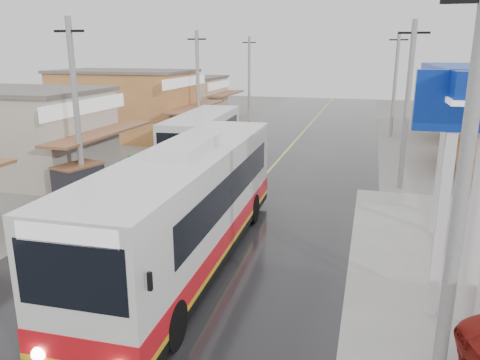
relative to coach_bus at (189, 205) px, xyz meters
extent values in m
plane|color=slate|center=(-0.04, -4.32, -1.91)|extent=(120.00, 120.00, 0.00)
cube|color=black|center=(-0.04, 10.68, -1.90)|extent=(12.00, 90.00, 0.02)
cube|color=#D8CC4C|center=(-0.04, 10.68, -1.89)|extent=(0.15, 90.00, 0.01)
cylinder|color=white|center=(7.96, 4.68, 0.84)|extent=(0.44, 0.44, 5.50)
cylinder|color=white|center=(7.96, -1.32, 0.84)|extent=(0.44, 0.44, 5.50)
cube|color=white|center=(7.16, -1.32, 1.09)|extent=(0.25, 0.25, 6.00)
cube|color=#0B2B9A|center=(7.16, -1.32, 3.59)|extent=(1.80, 0.30, 1.40)
cube|color=silver|center=(0.00, -0.08, 0.22)|extent=(2.94, 12.60, 3.08)
cube|color=black|center=(0.00, -0.08, -1.42)|extent=(2.96, 12.62, 0.31)
cube|color=red|center=(0.00, -0.08, -0.90)|extent=(2.98, 12.64, 0.57)
cube|color=gold|center=(0.00, -0.08, -1.25)|extent=(2.99, 12.65, 0.15)
cube|color=black|center=(-0.01, 0.45, 0.56)|extent=(2.91, 9.99, 1.04)
cube|color=black|center=(0.17, -6.29, 0.67)|extent=(2.31, 0.18, 1.36)
cube|color=black|center=(-0.16, 6.14, 0.67)|extent=(2.31, 0.18, 1.15)
cube|color=white|center=(0.17, -6.29, 1.50)|extent=(2.11, 0.18, 0.37)
cube|color=silver|center=(0.00, -0.08, 1.92)|extent=(1.34, 3.16, 0.31)
cylinder|color=black|center=(-1.04, -4.49, -1.32)|extent=(0.40, 1.16, 1.15)
cylinder|color=black|center=(1.27, -4.43, -1.32)|extent=(0.40, 1.16, 1.15)
cylinder|color=black|center=(-1.26, 3.86, -1.32)|extent=(0.40, 1.16, 1.15)
cylinder|color=black|center=(1.05, 3.92, -1.32)|extent=(0.40, 1.16, 1.15)
sphere|color=#FFF2CC|center=(-0.72, -6.38, -1.11)|extent=(0.30, 0.30, 0.29)
cube|color=black|center=(-1.30, -6.08, 0.61)|extent=(0.08, 0.08, 0.37)
cube|color=black|center=(1.61, -6.00, 0.61)|extent=(0.08, 0.08, 0.37)
cube|color=silver|center=(-4.10, 12.52, -0.12)|extent=(3.06, 9.28, 2.54)
cube|color=navy|center=(-4.10, 12.52, -0.98)|extent=(3.10, 9.32, 1.02)
cube|color=black|center=(-4.10, 12.52, 0.24)|extent=(2.99, 7.76, 0.91)
cube|color=black|center=(-3.79, 8.01, 0.24)|extent=(2.14, 0.27, 1.12)
cylinder|color=black|center=(-4.98, 9.21, -1.39)|extent=(0.37, 1.03, 1.02)
cylinder|color=black|center=(-2.79, 9.36, -1.39)|extent=(0.37, 1.03, 1.02)
cylinder|color=black|center=(-5.42, 15.69, -1.39)|extent=(0.37, 1.03, 1.02)
cylinder|color=black|center=(-3.23, 15.84, -1.39)|extent=(0.37, 1.03, 1.02)
imported|color=black|center=(-4.90, 5.55, -1.39)|extent=(0.76, 2.03, 1.06)
imported|color=#2A8034|center=(-4.90, 5.31, -0.62)|extent=(0.65, 0.44, 1.76)
cube|color=#26262D|center=(-7.23, 4.64, -0.97)|extent=(1.78, 2.26, 1.29)
cube|color=brown|center=(-7.23, 4.64, -0.28)|extent=(1.84, 2.32, 0.10)
cylinder|color=black|center=(-8.09, 4.16, -1.62)|extent=(0.33, 0.62, 0.59)
cylinder|color=black|center=(-7.71, 5.50, -1.62)|extent=(0.33, 0.62, 0.59)
cylinder|color=black|center=(-6.90, 3.62, -1.62)|extent=(0.28, 0.60, 0.59)
torus|color=black|center=(-6.39, 2.58, -1.82)|extent=(0.76, 0.76, 0.20)
torus|color=black|center=(-6.39, 2.58, -1.62)|extent=(0.76, 0.76, 0.20)
camera|label=1|loc=(5.30, -13.04, 4.70)|focal=35.00mm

